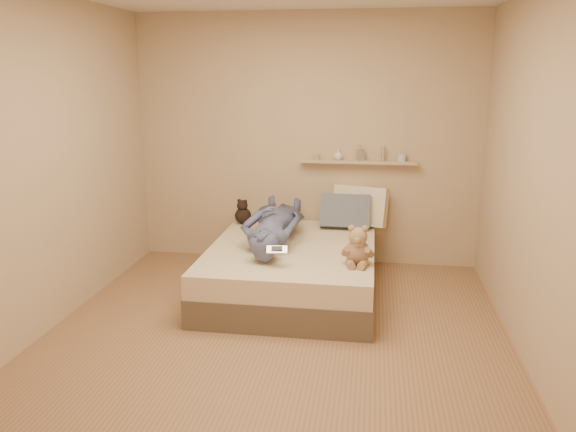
% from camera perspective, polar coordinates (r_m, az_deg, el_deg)
% --- Properties ---
extents(room, '(3.80, 3.80, 3.80)m').
position_cam_1_polar(room, '(4.06, -1.39, 4.62)').
color(room, '#8E6B49').
rests_on(room, ground).
extents(bed, '(1.50, 1.90, 0.45)m').
position_cam_1_polar(bed, '(5.23, 0.46, -5.39)').
color(bed, brown).
rests_on(bed, floor).
extents(game_console, '(0.18, 0.09, 0.06)m').
position_cam_1_polar(game_console, '(4.54, -1.13, -3.44)').
color(game_console, silver).
rests_on(game_console, bed).
extents(teddy_bear, '(0.28, 0.27, 0.34)m').
position_cam_1_polar(teddy_bear, '(4.64, 7.09, -3.29)').
color(teddy_bear, '#956A52').
rests_on(teddy_bear, bed).
extents(dark_plush, '(0.17, 0.17, 0.26)m').
position_cam_1_polar(dark_plush, '(5.90, -4.61, 0.30)').
color(dark_plush, black).
rests_on(dark_plush, bed).
extents(pillow_cream, '(0.60, 0.39, 0.43)m').
position_cam_1_polar(pillow_cream, '(5.86, 7.34, 1.00)').
color(pillow_cream, '#F0E6BE').
rests_on(pillow_cream, bed).
extents(pillow_grey, '(0.50, 0.28, 0.37)m').
position_cam_1_polar(pillow_grey, '(5.73, 5.85, 0.44)').
color(pillow_grey, slate).
rests_on(pillow_grey, bed).
extents(person, '(0.59, 1.49, 0.35)m').
position_cam_1_polar(person, '(5.25, -1.48, -0.69)').
color(person, '#4F5A7C').
rests_on(person, bed).
extents(wall_shelf, '(1.20, 0.12, 0.03)m').
position_cam_1_polar(wall_shelf, '(5.85, 7.13, 5.48)').
color(wall_shelf, tan).
rests_on(wall_shelf, wall_back).
extents(shelf_bottles, '(0.95, 0.12, 0.16)m').
position_cam_1_polar(shelf_bottles, '(5.84, 7.23, 6.20)').
color(shelf_bottles, '#A9A090').
rests_on(shelf_bottles, wall_shelf).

